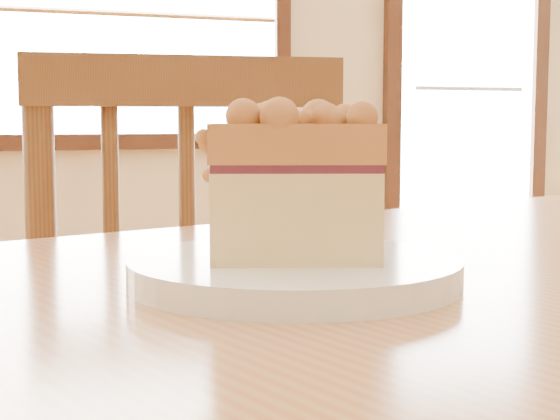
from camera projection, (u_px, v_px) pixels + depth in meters
name	position (u px, v px, depth m)	size (l,w,h in m)	color
entry_door	(468.00, 64.00, 4.99)	(1.08, 0.06, 2.29)	white
cafe_table_main	(508.00, 390.00, 0.70)	(1.34, 1.07, 0.75)	#A2723F
cafe_chair_main	(174.00, 388.00, 1.24)	(0.47, 0.47, 0.96)	#593718
plate	(294.00, 272.00, 0.62)	(0.24, 0.24, 0.02)	white
cake_slice	(293.00, 180.00, 0.61)	(0.14, 0.12, 0.11)	#DFC67E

